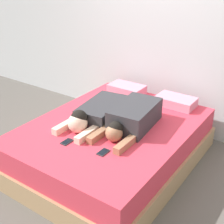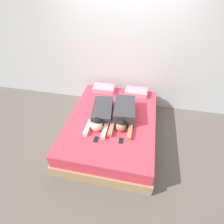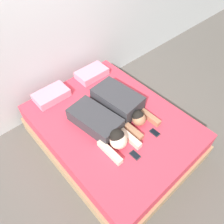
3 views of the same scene
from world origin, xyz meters
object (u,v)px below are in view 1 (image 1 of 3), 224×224
at_px(pillow_head_left, 127,89).
at_px(cell_phone_right, 103,152).
at_px(bed, 112,144).
at_px(person_right, 132,118).
at_px(pillow_head_right, 176,101).
at_px(cell_phone_left, 67,142).
at_px(person_left, 95,114).

height_order(pillow_head_left, cell_phone_right, pillow_head_left).
height_order(bed, person_right, person_right).
height_order(pillow_head_right, cell_phone_left, pillow_head_right).
distance_m(bed, person_left, 0.39).
xyz_separation_m(pillow_head_right, person_left, (-0.55, -0.88, 0.04)).
bearing_deg(pillow_head_left, person_left, -80.00).
bearing_deg(cell_phone_right, bed, 116.52).
xyz_separation_m(pillow_head_left, person_left, (0.15, -0.88, 0.04)).
bearing_deg(pillow_head_right, bed, -112.57).
distance_m(pillow_head_right, cell_phone_right, 1.34).
distance_m(bed, cell_phone_right, 0.60).
distance_m(pillow_head_left, cell_phone_right, 1.46).
bearing_deg(pillow_head_left, bed, -67.43).
bearing_deg(bed, cell_phone_left, -105.45).
relative_size(bed, pillow_head_right, 4.56).
xyz_separation_m(bed, cell_phone_left, (-0.15, -0.55, 0.25)).
height_order(bed, pillow_head_right, pillow_head_right).
height_order(bed, cell_phone_left, cell_phone_left).
bearing_deg(pillow_head_right, person_right, -100.48).
relative_size(pillow_head_left, person_right, 0.50).
distance_m(pillow_head_right, cell_phone_left, 1.48).
xyz_separation_m(bed, person_right, (0.21, 0.06, 0.36)).
xyz_separation_m(pillow_head_right, person_right, (-0.14, -0.78, 0.06)).
bearing_deg(person_right, pillow_head_right, 79.52).
bearing_deg(pillow_head_left, cell_phone_left, -81.82).
bearing_deg(person_left, pillow_head_left, 100.00).
relative_size(pillow_head_left, cell_phone_left, 3.67).
bearing_deg(pillow_head_right, pillow_head_left, 180.00).
distance_m(pillow_head_left, person_right, 0.96).
height_order(person_left, cell_phone_right, person_left).
bearing_deg(person_left, cell_phone_right, -45.95).
distance_m(bed, pillow_head_right, 0.96).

